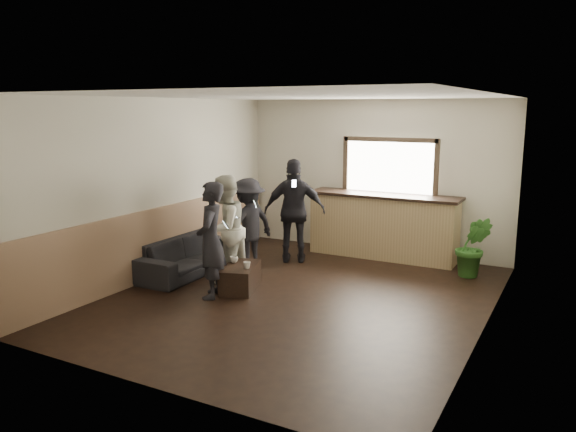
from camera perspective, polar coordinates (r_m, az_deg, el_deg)
The scene contains 12 objects.
ground at distance 8.04m, azimuth 1.20°, elevation -8.26°, with size 5.00×6.00×0.01m, color black.
room_shell at distance 8.05m, azimuth -3.44°, elevation 2.50°, with size 5.01×6.01×2.80m.
bar_counter at distance 10.17m, azimuth 9.66°, elevation -0.59°, with size 2.70×0.68×2.13m.
sofa at distance 9.28m, azimuth -10.00°, elevation -3.92°, with size 2.00×0.78×0.58m, color black.
coffee_table at distance 8.37m, azimuth -4.88°, elevation -6.22°, with size 0.45×0.82×0.36m, color black.
cup_a at distance 8.47m, azimuth -5.52°, elevation -4.41°, with size 0.12×0.12×0.10m, color silver.
cup_b at distance 8.15m, azimuth -4.19°, elevation -5.00°, with size 0.11×0.11×0.10m, color silver.
potted_plant at distance 9.32m, azimuth 18.29°, elevation -2.98°, with size 0.54×0.44×0.98m, color #2D6623.
person_a at distance 7.92m, azimuth -7.85°, elevation -2.45°, with size 0.61×0.71×1.65m.
person_b at distance 8.62m, azimuth -6.45°, elevation -1.31°, with size 0.64×0.81×1.66m.
person_c at distance 9.24m, azimuth -4.07°, elevation -0.85°, with size 0.85×1.11×1.52m.
person_d at distance 9.66m, azimuth 0.68°, elevation 0.51°, with size 1.14×0.85×1.80m.
Camera 1 is at (3.45, -6.77, 2.64)m, focal length 35.00 mm.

